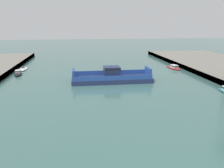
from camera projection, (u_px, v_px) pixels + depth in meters
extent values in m
cube|color=navy|center=(112.00, 79.00, 56.86)|extent=(19.43, 6.49, 1.10)
cube|color=#284CA3|center=(110.00, 72.00, 59.62)|extent=(18.65, 0.14, 1.10)
cube|color=#284CA3|center=(114.00, 78.00, 53.54)|extent=(18.65, 0.14, 1.10)
cube|color=navy|center=(112.00, 72.00, 56.38)|extent=(3.89, 3.56, 2.65)
cube|color=black|center=(112.00, 68.00, 56.14)|extent=(3.93, 3.60, 0.60)
cube|color=#284CA3|center=(148.00, 72.00, 57.71)|extent=(0.50, 4.53, 2.20)
cube|color=#284CA3|center=(74.00, 74.00, 55.17)|extent=(0.50, 4.53, 2.20)
ellipsoid|color=red|center=(173.00, 68.00, 73.57)|extent=(3.34, 7.76, 0.37)
cube|color=silver|center=(174.00, 66.00, 72.89)|extent=(1.96, 2.83, 0.87)
cube|color=black|center=(174.00, 66.00, 72.87)|extent=(2.01, 2.91, 0.26)
ellipsoid|color=black|center=(18.00, 74.00, 64.21)|extent=(2.58, 5.94, 0.58)
cube|color=silver|center=(18.00, 71.00, 64.45)|extent=(1.56, 2.16, 0.74)
cube|color=black|center=(18.00, 71.00, 64.43)|extent=(1.61, 2.22, 0.22)
ellipsoid|color=white|center=(23.00, 69.00, 71.88)|extent=(2.59, 7.19, 0.41)
cube|color=#4C4C51|center=(23.00, 67.00, 71.77)|extent=(0.81, 0.44, 0.50)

